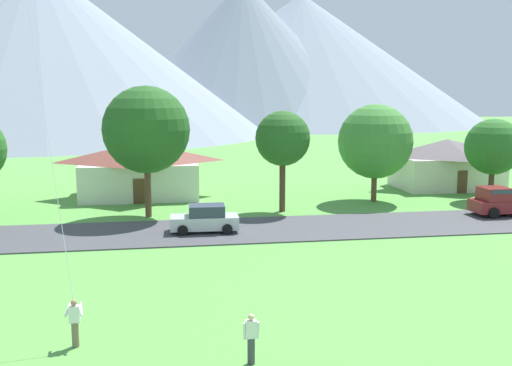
% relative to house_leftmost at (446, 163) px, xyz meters
% --- Properties ---
extents(road_strip, '(160.00, 7.07, 0.08)m').
position_rel_house_leftmost_xyz_m(road_strip, '(-23.57, -13.87, -2.29)').
color(road_strip, '#424247').
rests_on(road_strip, ground).
extents(mountain_central_ridge, '(109.46, 109.46, 38.00)m').
position_rel_house_leftmost_xyz_m(mountain_central_ridge, '(16.45, 125.30, 16.67)').
color(mountain_central_ridge, gray).
rests_on(mountain_central_ridge, ground).
extents(mountain_far_west_ridge, '(75.57, 75.57, 39.02)m').
position_rel_house_leftmost_xyz_m(mountain_far_west_ridge, '(-3.00, 111.27, 17.18)').
color(mountain_far_west_ridge, gray).
rests_on(mountain_far_west_ridge, ground).
extents(mountain_west_ridge, '(96.66, 96.66, 35.95)m').
position_rel_house_leftmost_xyz_m(mountain_west_ridge, '(-50.69, 81.45, 15.64)').
color(mountain_west_ridge, gray).
rests_on(mountain_west_ridge, ground).
extents(house_leftmost, '(9.55, 6.54, 4.51)m').
position_rel_house_leftmost_xyz_m(house_leftmost, '(0.00, 0.00, 0.00)').
color(house_leftmost, beige).
rests_on(house_leftmost, ground).
extents(house_right_center, '(10.21, 7.52, 4.57)m').
position_rel_house_leftmost_xyz_m(house_right_center, '(-27.59, -0.06, 0.04)').
color(house_right_center, silver).
rests_on(house_right_center, ground).
extents(tree_near_left, '(6.03, 6.03, 9.15)m').
position_rel_house_leftmost_xyz_m(tree_near_left, '(-26.77, -8.65, 3.79)').
color(tree_near_left, brown).
rests_on(tree_near_left, ground).
extents(tree_center, '(4.00, 4.00, 7.38)m').
position_rel_house_leftmost_xyz_m(tree_center, '(-17.08, -8.26, 3.01)').
color(tree_center, '#4C3823').
rests_on(tree_center, ground).
extents(tree_right_of_center, '(4.49, 4.49, 6.63)m').
position_rel_house_leftmost_xyz_m(tree_right_of_center, '(0.52, -6.64, 2.04)').
color(tree_right_of_center, '#4C3823').
rests_on(tree_right_of_center, ground).
extents(tree_far_right, '(5.92, 5.92, 7.80)m').
position_rel_house_leftmost_xyz_m(tree_far_right, '(-8.99, -5.51, 2.50)').
color(tree_far_right, brown).
rests_on(tree_far_right, ground).
extents(parked_car_silver_west_end, '(4.27, 2.22, 1.68)m').
position_rel_house_leftmost_xyz_m(parked_car_silver_west_end, '(-23.20, -14.09, -1.47)').
color(parked_car_silver_west_end, '#B7BCC1').
rests_on(parked_car_silver_west_end, road_strip).
extents(pickup_truck_maroon_west_side, '(5.21, 2.33, 1.99)m').
position_rel_house_leftmost_xyz_m(pickup_truck_maroon_west_side, '(-1.73, -12.40, -1.27)').
color(pickup_truck_maroon_west_side, maroon).
rests_on(pickup_truck_maroon_west_side, road_strip).
extents(watcher_person, '(0.56, 0.24, 1.68)m').
position_rel_house_leftmost_xyz_m(watcher_person, '(-23.12, -32.27, -1.46)').
color(watcher_person, '#3D3D42').
rests_on(watcher_person, ground).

